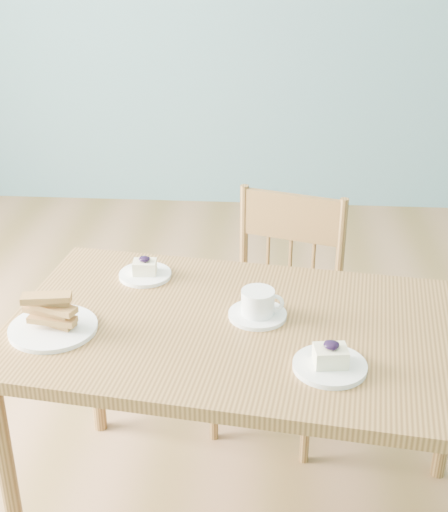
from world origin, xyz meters
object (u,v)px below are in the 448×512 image
object	(u,v)px
cheesecake_plate_near	(330,362)
cheesecake_plate_far	(145,271)
dining_table	(249,347)
dining_chair	(278,316)
biscotti_plate	(52,319)
coffee_cup	(258,306)

from	to	relation	value
cheesecake_plate_near	cheesecake_plate_far	distance (m)	0.69
dining_table	cheesecake_plate_far	distance (m)	0.43
dining_table	cheesecake_plate_near	size ratio (longest dim) A/B	7.64
dining_table	dining_chair	xyz separation A→B (m)	(0.08, 0.50, -0.19)
cheesecake_plate_near	cheesecake_plate_far	size ratio (longest dim) A/B	1.14
biscotti_plate	dining_chair	bearing A→B (deg)	43.10
cheesecake_plate_far	coffee_cup	xyz separation A→B (m)	(0.35, -0.21, 0.02)
dining_table	biscotti_plate	xyz separation A→B (m)	(-0.52, -0.06, 0.10)
dining_table	cheesecake_plate_far	size ratio (longest dim) A/B	8.72
dining_table	coffee_cup	bearing A→B (deg)	74.62
cheesecake_plate_far	biscotti_plate	xyz separation A→B (m)	(-0.19, -0.32, 0.02)
cheesecake_plate_far	cheesecake_plate_near	bearing A→B (deg)	-40.05
cheesecake_plate_far	biscotti_plate	size ratio (longest dim) A/B	0.68
dining_chair	biscotti_plate	distance (m)	0.87
dining_chair	cheesecake_plate_far	distance (m)	0.55
dining_chair	biscotti_plate	world-z (taller)	dining_chair
dining_table	dining_chair	size ratio (longest dim) A/B	1.64
cheesecake_plate_near	biscotti_plate	size ratio (longest dim) A/B	0.77
cheesecake_plate_near	coffee_cup	xyz separation A→B (m)	(-0.18, 0.23, 0.01)
cheesecake_plate_near	biscotti_plate	world-z (taller)	biscotti_plate
dining_chair	cheesecake_plate_near	bearing A→B (deg)	-63.36
dining_table	cheesecake_plate_near	distance (m)	0.28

